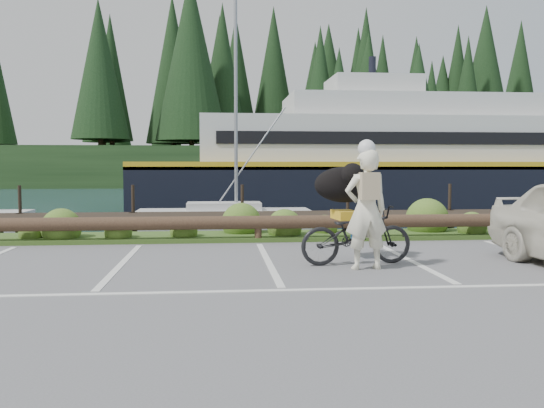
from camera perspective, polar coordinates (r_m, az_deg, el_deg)
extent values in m
plane|color=#5A595C|center=(8.51, 0.79, -7.99)|extent=(72.00, 72.00, 0.00)
plane|color=#1B3640|center=(56.36, -4.45, 0.97)|extent=(160.00, 160.00, 0.00)
cube|color=#3D5B21|center=(13.72, -1.59, -3.20)|extent=(34.00, 1.60, 0.10)
imported|color=black|center=(10.22, 8.35, -3.03)|extent=(2.06, 0.89, 1.05)
imported|color=white|center=(9.74, 9.29, -0.56)|extent=(0.78, 0.55, 2.01)
ellipsoid|color=black|center=(10.76, 7.27, 1.93)|extent=(0.68, 1.21, 0.67)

